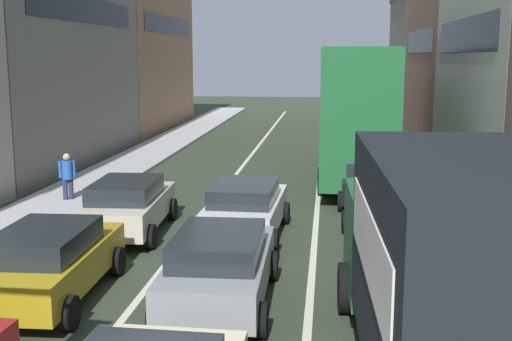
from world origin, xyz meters
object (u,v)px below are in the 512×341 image
sedan_left_lane_third (128,205)px  hatchback_centre_lane_third (246,208)px  wagon_left_lane_second (48,261)px  sedan_right_lane_behind_truck (389,219)px  bus_mid_queue_primary (361,107)px  sedan_centre_lane_second (220,266)px  wagon_right_lane_far (371,179)px  pedestrian_near_kerb (67,175)px  removalist_box_truck (450,263)px

sedan_left_lane_third → hatchback_centre_lane_third: bearing=-93.2°
wagon_left_lane_second → sedan_left_lane_third: (0.07, 4.89, 0.00)m
sedan_right_lane_behind_truck → bus_mid_queue_primary: bus_mid_queue_primary is taller
wagon_left_lane_second → bus_mid_queue_primary: bus_mid_queue_primary is taller
sedan_centre_lane_second → wagon_right_lane_far: 9.97m
hatchback_centre_lane_third → sedan_centre_lane_second: bearing=-177.0°
wagon_right_lane_far → bus_mid_queue_primary: size_ratio=0.41×
wagon_left_lane_second → pedestrian_near_kerb: pedestrian_near_kerb is taller
removalist_box_truck → sedan_centre_lane_second: removalist_box_truck is taller
bus_mid_queue_primary → pedestrian_near_kerb: (-9.68, -5.30, -1.88)m
sedan_left_lane_third → pedestrian_near_kerb: 4.49m
wagon_left_lane_second → sedan_centre_lane_second: bearing=-90.2°
wagon_right_lane_far → pedestrian_near_kerb: size_ratio=2.63×
wagon_left_lane_second → sedan_left_lane_third: 4.89m
removalist_box_truck → hatchback_centre_lane_third: size_ratio=1.79×
sedan_centre_lane_second → sedan_left_lane_third: size_ratio=0.99×
sedan_left_lane_third → wagon_right_lane_far: size_ratio=1.01×
hatchback_centre_lane_third → sedan_right_lane_behind_truck: (3.68, -0.80, 0.00)m
wagon_left_lane_second → sedan_right_lane_behind_truck: bearing=-61.4°
removalist_box_truck → wagon_right_lane_far: bearing=-0.8°
wagon_left_lane_second → bus_mid_queue_primary: (6.70, 13.48, 2.03)m
wagon_left_lane_second → wagon_right_lane_far: 11.68m
sedan_right_lane_behind_truck → bus_mid_queue_primary: 9.61m
wagon_left_lane_second → pedestrian_near_kerb: 8.71m
wagon_left_lane_second → hatchback_centre_lane_third: (3.30, 4.89, 0.00)m
sedan_centre_lane_second → removalist_box_truck: bearing=-130.0°
sedan_right_lane_behind_truck → sedan_centre_lane_second: bearing=135.2°
removalist_box_truck → sedan_right_lane_behind_truck: bearing=-0.7°
wagon_right_lane_far → bus_mid_queue_primary: bus_mid_queue_primary is taller
sedan_centre_lane_second → wagon_left_lane_second: bearing=90.5°
wagon_left_lane_second → wagon_right_lane_far: bearing=-37.8°
hatchback_centre_lane_third → sedan_right_lane_behind_truck: bearing=-100.6°
bus_mid_queue_primary → pedestrian_near_kerb: bus_mid_queue_primary is taller
sedan_centre_lane_second → bus_mid_queue_primary: bearing=-14.8°
removalist_box_truck → pedestrian_near_kerb: bearing=40.3°
sedan_centre_lane_second → pedestrian_near_kerb: (-6.40, 8.09, 0.15)m
wagon_left_lane_second → removalist_box_truck: bearing=-114.1°
wagon_left_lane_second → pedestrian_near_kerb: size_ratio=2.62×
sedan_centre_lane_second → pedestrian_near_kerb: size_ratio=2.61×
hatchback_centre_lane_third → sedan_right_lane_behind_truck: 3.76m
wagon_left_lane_second → bus_mid_queue_primary: bearing=-28.2°
sedan_centre_lane_second → sedan_left_lane_third: same height
sedan_centre_lane_second → sedan_left_lane_third: 5.85m
wagon_left_lane_second → bus_mid_queue_primary: 15.19m
sedan_left_lane_third → bus_mid_queue_primary: 11.04m
bus_mid_queue_primary → pedestrian_near_kerb: bearing=121.6°
wagon_right_lane_far → removalist_box_truck: bearing=-176.6°
sedan_right_lane_behind_truck → pedestrian_near_kerb: (-9.96, 4.09, 0.15)m
sedan_left_lane_third → bus_mid_queue_primary: size_ratio=0.41×
sedan_centre_lane_second → sedan_right_lane_behind_truck: same height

